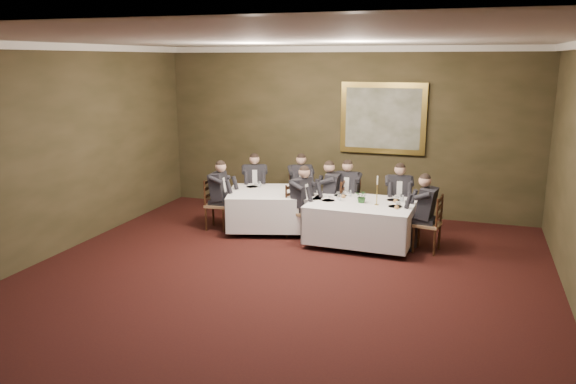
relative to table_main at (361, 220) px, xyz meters
The scene contains 28 objects.
ground 3.05m from the table_main, 105.39° to the right, with size 10.00×10.00×0.00m, color black.
ceiling 4.29m from the table_main, 105.39° to the right, with size 8.00×10.00×0.10m, color silver.
back_wall 2.59m from the table_main, 111.00° to the left, with size 8.00×0.10×3.50m, color #2E2A17.
left_wall 5.76m from the table_main, 148.76° to the right, with size 0.10×10.00×3.50m, color #2E2A17.
crown_molding 4.25m from the table_main, 105.39° to the right, with size 8.00×10.00×0.12m.
table_main is the anchor object (origin of this frame).
table_second 1.79m from the table_main, 169.09° to the left, with size 2.09×1.80×0.67m.
chair_main_backleft 1.08m from the table_main, 115.61° to the left, with size 0.45×0.43×1.00m.
diner_main_backleft 1.06m from the table_main, 115.90° to the left, with size 0.43×0.49×1.35m.
chair_main_backright 1.08m from the table_main, 60.51° to the left, with size 0.51×0.49×1.00m.
diner_main_backright 1.06m from the table_main, 60.10° to the left, with size 0.48×0.54×1.35m.
chair_main_endleft 1.18m from the table_main, behind, with size 0.52×0.54×1.00m.
diner_main_endleft 1.15m from the table_main, behind, with size 0.57×0.52×1.35m.
chair_main_endright 1.18m from the table_main, ahead, with size 0.48×0.50×1.00m.
diner_main_endright 1.15m from the table_main, ahead, with size 0.53×0.47×1.35m.
chair_sec_backleft 2.71m from the table_main, 156.45° to the left, with size 0.57×0.56×1.00m.
diner_sec_backleft 2.69m from the table_main, 156.62° to the left, with size 0.56×0.60×1.35m.
chair_sec_backright 2.07m from the table_main, 139.16° to the left, with size 0.59×0.58×1.00m.
diner_sec_backright 2.05m from the table_main, 139.28° to the left, with size 0.58×0.61×1.35m.
chair_sec_endright 0.96m from the table_main, 135.98° to the left, with size 0.44×0.46×1.00m.
diner_sec_endright 0.95m from the table_main, 136.49° to the left, with size 0.50×0.43×1.35m.
chair_sec_endleft 2.84m from the table_main, behind, with size 0.45×0.47×1.00m.
diner_sec_endleft 2.83m from the table_main, behind, with size 0.51×0.44×1.35m.
centerpiece 0.44m from the table_main, 57.10° to the right, with size 0.22×0.19×0.25m, color #2D5926.
candlestick 0.58m from the table_main, 14.82° to the right, with size 0.08×0.08×0.53m.
place_setting_table_main 0.70m from the table_main, 134.89° to the left, with size 0.33×0.31×0.14m.
place_setting_table_second 2.37m from the table_main, 165.47° to the left, with size 0.33×0.31×0.14m.
painting 2.58m from the table_main, 90.00° to the left, with size 1.75×0.09×1.45m.
Camera 1 is at (2.61, -6.63, 3.25)m, focal length 35.00 mm.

